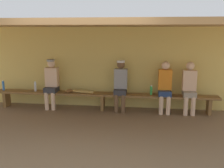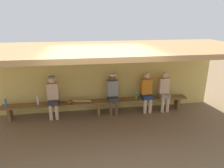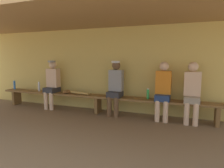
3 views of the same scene
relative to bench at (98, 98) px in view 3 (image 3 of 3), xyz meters
The scene contains 13 objects.
ground_plane 1.60m from the bench, 90.00° to the right, with size 24.00×24.00×0.00m, color brown.
back_wall 0.84m from the bench, 90.00° to the left, with size 8.00×0.20×2.20m, color #D8BC60.
dugout_roof 2.06m from the bench, 90.00° to the right, with size 8.00×2.80×0.12m, color #9E7547.
bench is the anchor object (origin of this frame).
player_rightmost 1.66m from the bench, ahead, with size 0.34×0.42×1.34m.
player_shirtless_tan 2.26m from the bench, ahead, with size 0.34×0.42×1.34m.
player_with_sunglasses 0.60m from the bench, ahead, with size 0.34×0.42×1.34m.
player_in_blue 1.45m from the bench, behind, with size 0.34×0.42×1.34m.
water_bottle_clear 1.30m from the bench, ahead, with size 0.06×0.06×0.25m.
water_bottle_green 1.89m from the bench, behind, with size 0.06×0.06×0.28m.
water_bottle_blue 2.83m from the bench, behind, with size 0.06×0.06×0.28m.
baseball_glove_worn 0.91m from the bench, behind, with size 0.24×0.17×0.09m, color brown.
baseball_bat 0.63m from the bench, behind, with size 0.07×0.07×0.78m, color tan.
Camera 3 is at (2.08, -2.95, 1.41)m, focal length 31.36 mm.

